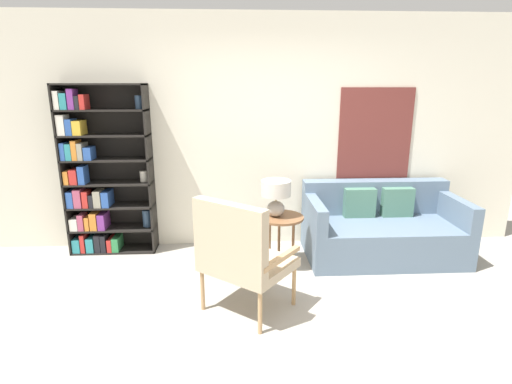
{
  "coord_description": "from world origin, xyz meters",
  "views": [
    {
      "loc": [
        -0.3,
        -2.67,
        1.93
      ],
      "look_at": [
        -0.09,
        1.1,
        0.9
      ],
      "focal_mm": 28.0,
      "sensor_mm": 36.0,
      "label": 1
    }
  ],
  "objects_px": {
    "side_table": "(281,223)",
    "table_lamp": "(276,194)",
    "couch": "(381,229)",
    "bookshelf": "(99,179)",
    "armchair": "(239,251)"
  },
  "relations": [
    {
      "from": "armchair",
      "to": "couch",
      "type": "relative_size",
      "value": 0.6
    },
    {
      "from": "couch",
      "to": "table_lamp",
      "type": "height_order",
      "value": "table_lamp"
    },
    {
      "from": "side_table",
      "to": "table_lamp",
      "type": "xyz_separation_m",
      "value": [
        -0.06,
        0.01,
        0.32
      ]
    },
    {
      "from": "side_table",
      "to": "table_lamp",
      "type": "height_order",
      "value": "table_lamp"
    },
    {
      "from": "bookshelf",
      "to": "armchair",
      "type": "bearing_deg",
      "value": -42.51
    },
    {
      "from": "bookshelf",
      "to": "couch",
      "type": "distance_m",
      "value": 3.29
    },
    {
      "from": "bookshelf",
      "to": "couch",
      "type": "height_order",
      "value": "bookshelf"
    },
    {
      "from": "couch",
      "to": "table_lamp",
      "type": "bearing_deg",
      "value": -168.92
    },
    {
      "from": "armchair",
      "to": "table_lamp",
      "type": "distance_m",
      "value": 1.02
    },
    {
      "from": "bookshelf",
      "to": "side_table",
      "type": "relative_size",
      "value": 3.37
    },
    {
      "from": "bookshelf",
      "to": "side_table",
      "type": "height_order",
      "value": "bookshelf"
    },
    {
      "from": "table_lamp",
      "to": "couch",
      "type": "bearing_deg",
      "value": 11.08
    },
    {
      "from": "side_table",
      "to": "bookshelf",
      "type": "bearing_deg",
      "value": 165.04
    },
    {
      "from": "couch",
      "to": "side_table",
      "type": "xyz_separation_m",
      "value": [
        -1.19,
        -0.25,
        0.19
      ]
    },
    {
      "from": "bookshelf",
      "to": "table_lamp",
      "type": "height_order",
      "value": "bookshelf"
    }
  ]
}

